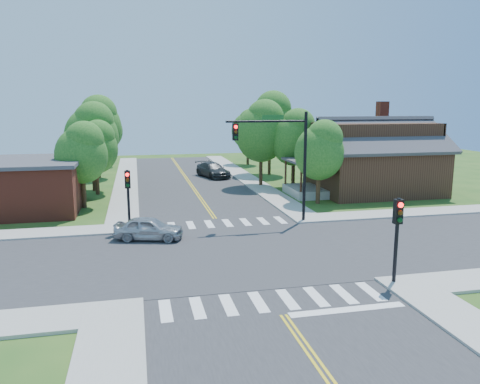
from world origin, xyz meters
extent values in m
plane|color=#224D18|center=(0.00, 0.00, 0.00)|extent=(100.00, 100.00, 0.00)
cube|color=#2D2D30|center=(0.00, 0.00, 0.02)|extent=(10.00, 90.00, 0.04)
cube|color=#2D2D30|center=(0.00, 0.00, 0.03)|extent=(90.00, 10.00, 0.04)
cube|color=#2D2D30|center=(0.00, 0.00, 0.00)|extent=(10.20, 10.20, 0.06)
cube|color=#9E9B93|center=(6.10, 25.00, 0.07)|extent=(2.20, 40.00, 0.14)
cube|color=#9E9B93|center=(-6.10, 25.00, 0.07)|extent=(2.20, 40.00, 0.14)
cube|color=white|center=(-4.20, 6.20, 0.05)|extent=(0.45, 2.00, 0.01)
cube|color=white|center=(-3.00, 6.20, 0.05)|extent=(0.45, 2.00, 0.01)
cube|color=white|center=(-1.80, 6.20, 0.05)|extent=(0.45, 2.00, 0.01)
cube|color=white|center=(-0.60, 6.20, 0.05)|extent=(0.45, 2.00, 0.01)
cube|color=white|center=(0.60, 6.20, 0.05)|extent=(0.45, 2.00, 0.01)
cube|color=white|center=(1.80, 6.20, 0.05)|extent=(0.45, 2.00, 0.01)
cube|color=white|center=(3.00, 6.20, 0.05)|extent=(0.45, 2.00, 0.01)
cube|color=white|center=(4.20, 6.20, 0.05)|extent=(0.45, 2.00, 0.01)
cube|color=white|center=(-4.20, -6.20, 0.05)|extent=(0.45, 2.00, 0.01)
cube|color=white|center=(-3.00, -6.20, 0.05)|extent=(0.45, 2.00, 0.01)
cube|color=white|center=(-1.80, -6.20, 0.05)|extent=(0.45, 2.00, 0.01)
cube|color=white|center=(-0.60, -6.20, 0.05)|extent=(0.45, 2.00, 0.01)
cube|color=white|center=(0.60, -6.20, 0.05)|extent=(0.45, 2.00, 0.01)
cube|color=white|center=(1.80, -6.20, 0.05)|extent=(0.45, 2.00, 0.01)
cube|color=white|center=(3.00, -6.20, 0.05)|extent=(0.45, 2.00, 0.01)
cube|color=white|center=(4.20, -6.20, 0.05)|extent=(0.45, 2.00, 0.01)
cube|color=yellow|center=(-0.10, 26.25, 0.05)|extent=(0.10, 37.50, 0.01)
cube|color=yellow|center=(0.10, 26.25, 0.05)|extent=(0.10, 37.50, 0.01)
cube|color=white|center=(2.50, -7.60, 0.00)|extent=(4.60, 0.45, 0.09)
cylinder|color=black|center=(5.60, 5.60, 3.60)|extent=(0.20, 0.20, 7.20)
cylinder|color=black|center=(3.00, 5.60, 6.60)|extent=(5.20, 0.14, 0.14)
cube|color=#19591E|center=(3.40, 5.55, 6.85)|extent=(1.40, 0.04, 0.30)
cube|color=black|center=(1.00, 5.60, 5.98)|extent=(0.34, 0.28, 1.05)
sphere|color=#FF0C0C|center=(1.00, 5.43, 6.29)|extent=(0.22, 0.22, 0.22)
sphere|color=#3F2605|center=(1.00, 5.43, 5.97)|extent=(0.22, 0.22, 0.22)
sphere|color=#05330F|center=(1.00, 5.43, 5.65)|extent=(0.22, 0.22, 0.22)
cylinder|color=black|center=(5.60, -5.60, 1.90)|extent=(0.16, 0.16, 3.80)
cube|color=black|center=(5.60, -5.60, 3.23)|extent=(0.34, 0.28, 1.05)
sphere|color=#FF0C0C|center=(5.60, -5.77, 3.54)|extent=(0.22, 0.22, 0.22)
sphere|color=#3F2605|center=(5.60, -5.77, 3.22)|extent=(0.22, 0.22, 0.22)
sphere|color=#05330F|center=(5.60, -5.77, 2.90)|extent=(0.22, 0.22, 0.22)
cylinder|color=black|center=(-5.60, 5.60, 1.90)|extent=(0.16, 0.16, 3.80)
cube|color=black|center=(-5.60, 5.60, 3.23)|extent=(0.34, 0.28, 1.05)
sphere|color=#FF0C0C|center=(-5.60, 5.43, 3.54)|extent=(0.22, 0.22, 0.22)
sphere|color=#3F2605|center=(-5.60, 5.43, 3.22)|extent=(0.22, 0.22, 0.22)
sphere|color=#05330F|center=(-5.60, 5.43, 2.90)|extent=(0.22, 0.22, 0.22)
cube|color=#371C13|center=(15.20, 14.20, 2.00)|extent=(10.00, 8.00, 4.00)
cube|color=#9E9B93|center=(8.90, 14.20, 0.35)|extent=(2.60, 4.50, 0.70)
cylinder|color=#371C13|center=(7.80, 12.20, 1.60)|extent=(0.18, 0.18, 2.50)
cylinder|color=#371C13|center=(7.80, 16.20, 1.60)|extent=(0.18, 0.18, 2.50)
cube|color=#38383D|center=(8.90, 14.20, 2.95)|extent=(2.80, 4.80, 0.18)
cube|color=maroon|center=(17.70, 17.70, 3.55)|extent=(0.90, 0.90, 7.11)
cube|color=maroon|center=(-14.20, 13.20, 1.75)|extent=(10.00, 8.00, 3.50)
cube|color=#38383D|center=(-14.20, 13.20, 3.60)|extent=(10.40, 8.40, 0.25)
cylinder|color=#382314|center=(8.72, 10.86, 1.22)|extent=(0.34, 0.34, 2.43)
ellipsoid|color=#185419|center=(8.72, 10.86, 3.97)|extent=(3.84, 3.65, 4.23)
sphere|color=#185419|center=(9.02, 10.66, 5.12)|extent=(2.82, 2.82, 2.82)
cylinder|color=#382314|center=(9.08, 17.89, 1.36)|extent=(0.34, 0.34, 2.73)
ellipsoid|color=#185419|center=(9.08, 17.89, 4.45)|extent=(4.31, 4.09, 4.74)
sphere|color=#185419|center=(9.38, 17.69, 5.74)|extent=(3.16, 3.16, 3.16)
cylinder|color=#382314|center=(9.29, 26.49, 1.70)|extent=(0.34, 0.34, 3.40)
ellipsoid|color=#185419|center=(9.29, 26.49, 5.55)|extent=(5.37, 5.10, 5.90)
sphere|color=#185419|center=(9.59, 26.29, 7.15)|extent=(3.94, 3.94, 3.94)
cylinder|color=#382314|center=(8.98, 35.39, 1.32)|extent=(0.34, 0.34, 2.64)
ellipsoid|color=#185419|center=(8.98, 35.39, 4.31)|extent=(4.17, 3.96, 4.59)
sphere|color=#185419|center=(9.28, 35.19, 5.56)|extent=(3.06, 3.06, 3.06)
cylinder|color=#382314|center=(-8.98, 13.27, 1.21)|extent=(0.34, 0.34, 2.41)
ellipsoid|color=#185419|center=(-8.98, 13.27, 3.94)|extent=(3.81, 3.62, 4.19)
sphere|color=#185419|center=(-8.68, 13.07, 5.08)|extent=(2.80, 2.80, 2.80)
cylinder|color=#382314|center=(-8.80, 20.37, 1.48)|extent=(0.34, 0.34, 2.95)
ellipsoid|color=#185419|center=(-8.80, 20.37, 4.82)|extent=(4.66, 4.43, 5.13)
sphere|color=#185419|center=(-8.50, 20.17, 6.22)|extent=(3.42, 3.42, 3.42)
cylinder|color=#382314|center=(-8.92, 28.03, 1.61)|extent=(0.34, 0.34, 3.22)
ellipsoid|color=#185419|center=(-8.92, 28.03, 5.25)|extent=(5.08, 4.83, 5.59)
sphere|color=#185419|center=(-8.62, 27.83, 6.77)|extent=(3.73, 3.73, 3.73)
cylinder|color=#382314|center=(-8.66, 37.46, 1.36)|extent=(0.34, 0.34, 2.71)
ellipsoid|color=#185419|center=(-8.66, 37.46, 4.43)|extent=(4.28, 4.07, 4.71)
sphere|color=#185419|center=(-8.36, 37.26, 5.71)|extent=(3.14, 3.14, 3.14)
cylinder|color=#382314|center=(6.39, 19.38, 1.51)|extent=(0.34, 0.34, 3.03)
ellipsoid|color=#185419|center=(6.39, 19.38, 4.94)|extent=(4.78, 4.54, 5.26)
sphere|color=#185419|center=(6.69, 19.18, 6.38)|extent=(3.51, 3.51, 3.51)
cylinder|color=#382314|center=(-8.39, 18.53, 1.19)|extent=(0.34, 0.34, 2.38)
ellipsoid|color=#185419|center=(-8.39, 18.53, 3.89)|extent=(3.76, 3.58, 4.14)
sphere|color=#185419|center=(-8.09, 18.33, 5.02)|extent=(2.76, 2.76, 2.76)
imported|color=#B1B3B8|center=(-4.51, 3.50, 0.66)|extent=(3.64, 4.72, 1.32)
imported|color=#2A2C2E|center=(2.85, 25.70, 0.76)|extent=(4.98, 6.40, 1.52)
camera|label=1|loc=(-5.05, -22.80, 7.66)|focal=35.00mm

